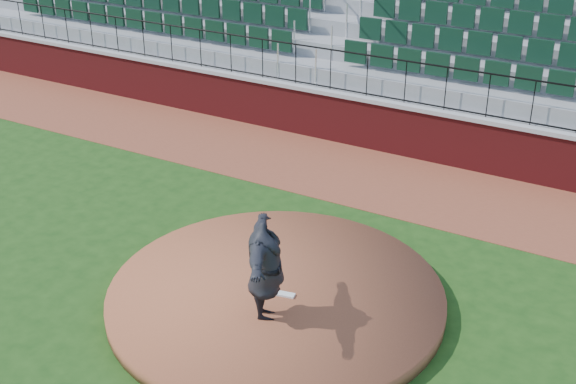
{
  "coord_description": "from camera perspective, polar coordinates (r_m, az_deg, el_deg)",
  "views": [
    {
      "loc": [
        5.93,
        -8.85,
        7.2
      ],
      "look_at": [
        0.0,
        1.5,
        1.3
      ],
      "focal_mm": 46.57,
      "sensor_mm": 36.0,
      "label": 1
    }
  ],
  "objects": [
    {
      "name": "pitchers_mound",
      "position": [
        12.57,
        -0.92,
        -7.92
      ],
      "size": [
        5.6,
        5.6,
        0.25
      ],
      "primitive_type": "cylinder",
      "color": "brown",
      "rests_on": "ground"
    },
    {
      "name": "ground",
      "position": [
        12.85,
        -3.36,
        -7.79
      ],
      "size": [
        90.0,
        90.0,
        0.0
      ],
      "primitive_type": "plane",
      "color": "#1B4112",
      "rests_on": "ground"
    },
    {
      "name": "warning_track",
      "position": [
        17.02,
        6.54,
        1.14
      ],
      "size": [
        34.0,
        3.2,
        0.01
      ],
      "primitive_type": "cube",
      "color": "brown",
      "rests_on": "ground"
    },
    {
      "name": "wall_cap",
      "position": [
        17.93,
        8.83,
        6.63
      ],
      "size": [
        34.0,
        0.45,
        0.1
      ],
      "primitive_type": "cube",
      "color": "#B7B7B7",
      "rests_on": "field_wall"
    },
    {
      "name": "wall_railing",
      "position": [
        17.76,
        8.95,
        8.3
      ],
      "size": [
        34.0,
        0.05,
        1.0
      ],
      "primitive_type": null,
      "color": "black",
      "rests_on": "wall_cap"
    },
    {
      "name": "pitching_rubber",
      "position": [
        12.37,
        -0.68,
        -7.74
      ],
      "size": [
        0.54,
        0.23,
        0.03
      ],
      "primitive_type": "cube",
      "rotation": [
        0.0,
        0.0,
        0.2
      ],
      "color": "white",
      "rests_on": "pitchers_mound"
    },
    {
      "name": "seating_stands",
      "position": [
        20.1,
        11.99,
        11.65
      ],
      "size": [
        34.0,
        5.1,
        4.6
      ],
      "primitive_type": null,
      "color": "gray",
      "rests_on": "ground"
    },
    {
      "name": "field_wall",
      "position": [
        18.16,
        8.69,
        4.7
      ],
      "size": [
        34.0,
        0.35,
        1.2
      ],
      "primitive_type": "cube",
      "color": "maroon",
      "rests_on": "ground"
    },
    {
      "name": "pitcher",
      "position": [
        11.42,
        -1.72,
        -6.04
      ],
      "size": [
        1.48,
        2.08,
        1.68
      ],
      "primitive_type": "imported",
      "rotation": [
        0.0,
        0.0,
        2.07
      ],
      "color": "black",
      "rests_on": "pitchers_mound"
    }
  ]
}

